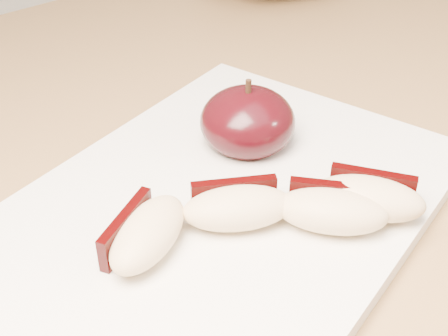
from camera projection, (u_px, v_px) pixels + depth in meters
cutting_board at (224, 206)px, 0.42m from camera, size 0.37×0.31×0.01m
apple_half at (247, 122)px, 0.46m from camera, size 0.08×0.08×0.06m
apple_wedge_a at (145, 233)px, 0.37m from camera, size 0.08×0.06×0.03m
apple_wedge_b at (237, 206)px, 0.39m from camera, size 0.08×0.06×0.03m
apple_wedge_c at (331, 210)px, 0.38m from camera, size 0.07×0.07×0.03m
apple_wedge_d at (370, 197)px, 0.39m from camera, size 0.07×0.08×0.03m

